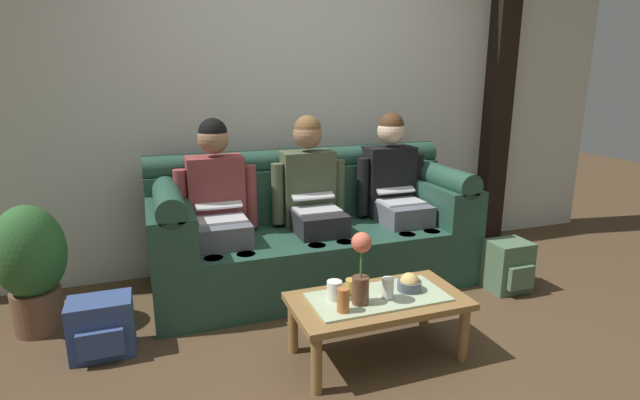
% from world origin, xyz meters
% --- Properties ---
extents(ground_plane, '(14.00, 14.00, 0.00)m').
position_xyz_m(ground_plane, '(0.00, 0.00, 0.00)').
color(ground_plane, '#4C3823').
extents(back_wall_patterned, '(6.00, 0.12, 2.90)m').
position_xyz_m(back_wall_patterned, '(0.00, 1.70, 1.45)').
color(back_wall_patterned, silver).
rests_on(back_wall_patterned, ground_plane).
extents(timber_pillar, '(0.20, 0.20, 2.90)m').
position_xyz_m(timber_pillar, '(1.89, 1.58, 1.45)').
color(timber_pillar, black).
rests_on(timber_pillar, ground_plane).
extents(couch, '(2.27, 0.88, 0.96)m').
position_xyz_m(couch, '(0.00, 1.17, 0.37)').
color(couch, '#234738').
rests_on(couch, ground_plane).
extents(person_left, '(0.56, 0.67, 1.22)m').
position_xyz_m(person_left, '(-0.67, 1.17, 0.66)').
color(person_left, '#595B66').
rests_on(person_left, ground_plane).
extents(person_middle, '(0.56, 0.67, 1.22)m').
position_xyz_m(person_middle, '(0.00, 1.17, 0.66)').
color(person_middle, '#232326').
rests_on(person_middle, ground_plane).
extents(person_right, '(0.56, 0.67, 1.22)m').
position_xyz_m(person_right, '(0.67, 1.17, 0.66)').
color(person_right, '#595B66').
rests_on(person_right, ground_plane).
extents(coffee_table, '(0.94, 0.49, 0.36)m').
position_xyz_m(coffee_table, '(0.00, 0.08, 0.30)').
color(coffee_table, olive).
rests_on(coffee_table, ground_plane).
extents(flower_vase, '(0.10, 0.10, 0.38)m').
position_xyz_m(flower_vase, '(-0.12, 0.04, 0.56)').
color(flower_vase, brown).
rests_on(flower_vase, coffee_table).
extents(snack_bowl, '(0.13, 0.13, 0.11)m').
position_xyz_m(snack_bowl, '(0.19, 0.09, 0.40)').
color(snack_bowl, '#4C5666').
rests_on(snack_bowl, coffee_table).
extents(cup_near_left, '(0.06, 0.06, 0.11)m').
position_xyz_m(cup_near_left, '(0.04, 0.05, 0.41)').
color(cup_near_left, white).
rests_on(cup_near_left, coffee_table).
extents(cup_near_right, '(0.08, 0.08, 0.10)m').
position_xyz_m(cup_near_right, '(-0.23, 0.13, 0.41)').
color(cup_near_right, white).
rests_on(cup_near_right, coffee_table).
extents(cup_far_center, '(0.06, 0.06, 0.12)m').
position_xyz_m(cup_far_center, '(-0.24, -0.02, 0.42)').
color(cup_far_center, '#B26633').
rests_on(cup_far_center, coffee_table).
extents(cup_far_left, '(0.07, 0.07, 0.08)m').
position_xyz_m(cup_far_left, '(-0.12, 0.17, 0.40)').
color(cup_far_left, gold).
rests_on(cup_far_left, coffee_table).
extents(backpack_left, '(0.33, 0.27, 0.32)m').
position_xyz_m(backpack_left, '(-1.41, 0.61, 0.16)').
color(backpack_left, '#33477A').
rests_on(backpack_left, ground_plane).
extents(backpack_right, '(0.28, 0.28, 0.36)m').
position_xyz_m(backpack_right, '(1.26, 0.54, 0.18)').
color(backpack_right, '#4C6B4C').
rests_on(backpack_right, ground_plane).
extents(potted_plant, '(0.40, 0.40, 0.78)m').
position_xyz_m(potted_plant, '(-1.79, 1.03, 0.43)').
color(potted_plant, brown).
rests_on(potted_plant, ground_plane).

